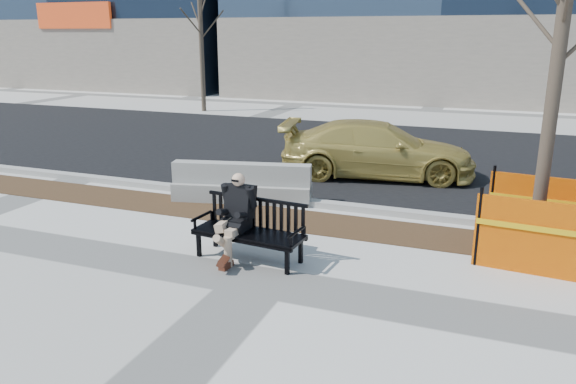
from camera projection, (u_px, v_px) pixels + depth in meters
name	position (u px, v px, depth m)	size (l,w,h in m)	color
ground	(259.00, 281.00, 7.70)	(120.00, 120.00, 0.00)	beige
mulch_strip	(317.00, 223.00, 10.03)	(40.00, 1.20, 0.02)	#47301C
asphalt_street	(386.00, 155.00, 15.60)	(60.00, 10.40, 0.01)	black
curb	(332.00, 205.00, 10.87)	(60.00, 0.25, 0.12)	#9E9B93
bench	(249.00, 259.00, 8.44)	(1.73, 0.62, 0.92)	black
seated_man	(237.00, 256.00, 8.58)	(0.55, 0.91, 1.28)	black
tree_fence	(532.00, 256.00, 8.57)	(2.38, 2.38, 5.96)	#FF7102
sedan	(376.00, 176.00, 13.29)	(1.83, 4.50, 1.30)	#B49C45
jersey_barrier_left	(242.00, 201.00, 11.33)	(2.80, 0.56, 0.80)	gray
far_tree_left	(204.00, 111.00, 24.28)	(2.16, 2.16, 5.84)	#4E4032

